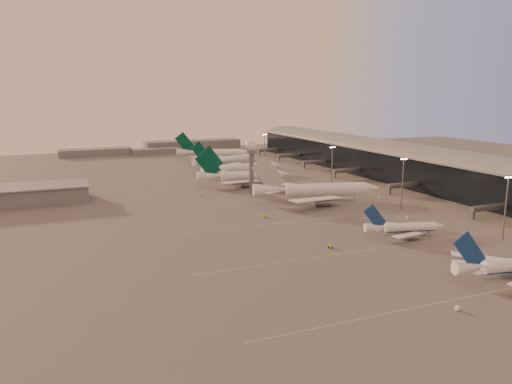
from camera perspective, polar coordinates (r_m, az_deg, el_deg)
name	(u,v)px	position (r m, az deg, el deg)	size (l,w,h in m)	color
ground	(374,260)	(171.53, 13.32, -7.59)	(700.00, 700.00, 0.00)	#4C4A4A
taxiway_markings	(355,214)	(232.09, 11.26, -2.47)	(180.00, 185.25, 0.02)	gold
terminal	(414,165)	(318.95, 17.59, 2.92)	(57.00, 362.00, 23.04)	black
hangar	(2,196)	(276.02, -27.05, -0.39)	(82.00, 27.00, 8.50)	slate
radar_tower	(251,155)	(272.42, -0.52, 4.29)	(6.40, 6.40, 31.10)	#5B5E63
mast_a	(506,205)	(206.64, 26.66, -1.31)	(3.60, 0.56, 25.00)	#5B5E63
mast_b	(403,181)	(243.18, 16.42, 1.22)	(3.60, 0.56, 25.00)	#5B5E63
mast_c	(332,166)	(284.69, 8.68, 3.00)	(3.60, 0.56, 25.00)	#5B5E63
mast_d	(265,149)	(363.07, 1.01, 4.95)	(3.60, 0.56, 25.00)	#5B5E63
distant_horizon	(165,147)	(469.00, -10.33, 5.05)	(165.00, 37.50, 9.00)	slate
narrowbody_near	(511,267)	(169.66, 27.16, -7.68)	(39.47, 31.24, 15.53)	white
narrowbody_mid	(405,229)	(202.33, 16.62, -4.05)	(32.63, 25.71, 12.99)	white
widebody_white	(318,193)	(256.11, 7.05, -0.09)	(65.66, 51.99, 23.52)	white
greentail_a	(244,178)	(300.38, -1.39, 1.63)	(56.74, 45.44, 20.77)	white
greentail_b	(243,170)	(330.18, -1.50, 2.54)	(58.05, 46.80, 21.07)	white
greentail_c	(225,162)	(368.89, -3.51, 3.46)	(55.07, 43.83, 20.60)	white
greentail_d	(215,155)	(409.62, -4.76, 4.29)	(59.52, 47.23, 22.57)	white
gsv_truck_a	(459,306)	(140.71, 22.18, -11.98)	(5.73, 2.22, 2.31)	silver
gsv_tug_mid	(330,247)	(181.07, 8.51, -6.20)	(4.07, 3.11, 1.03)	yellow
gsv_truck_b	(409,216)	(229.32, 17.06, -2.68)	(5.13, 3.20, 1.95)	silver
gsv_truck_c	(266,215)	(220.68, 1.12, -2.65)	(6.33, 3.81, 2.41)	yellow
gsv_catering_b	(380,194)	(268.08, 13.96, -0.27)	(5.49, 3.90, 4.12)	silver
gsv_tug_far	(295,198)	(259.46, 4.51, -0.71)	(3.02, 3.48, 0.85)	yellow
gsv_truck_d	(201,193)	(270.08, -6.30, -0.09)	(3.92, 6.17, 2.35)	silver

